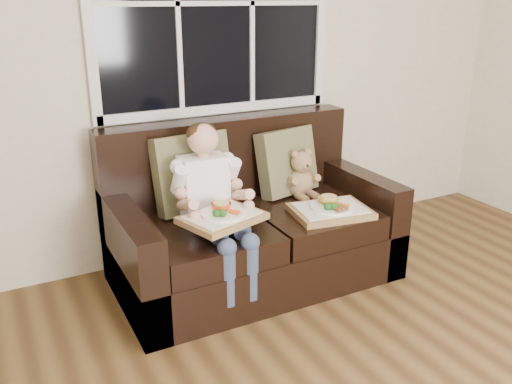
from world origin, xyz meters
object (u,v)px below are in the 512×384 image
tray_left (222,216)px  tray_right (330,209)px  teddy_bear (301,177)px  loveseat (250,229)px  child (211,192)px

tray_left → tray_right: (0.71, -0.00, -0.09)m
teddy_bear → tray_left: (-0.72, -0.36, -0.01)m
teddy_bear → tray_right: (-0.01, -0.36, -0.10)m
loveseat → tray_left: (-0.32, -0.31, 0.27)m
child → tray_left: size_ratio=1.81×
teddy_bear → tray_left: teddy_bear is taller
teddy_bear → tray_right: 0.37m
loveseat → tray_right: loveseat is taller
loveseat → tray_left: bearing=-136.4°
teddy_bear → tray_left: bearing=-152.4°
loveseat → teddy_bear: size_ratio=5.18×
child → tray_right: bearing=-15.0°
tray_left → tray_right: size_ratio=0.98×
tray_right → child: bearing=173.8°
loveseat → tray_right: bearing=-38.3°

